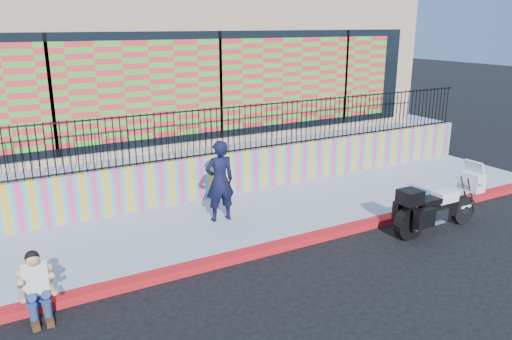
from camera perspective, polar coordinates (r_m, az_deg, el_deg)
ground at (r=10.68m, az=5.92°, el=-8.22°), size 90.00×90.00×0.00m
red_curb at (r=10.65m, az=5.93°, el=-7.85°), size 16.00×0.30×0.15m
sidewalk at (r=11.92m, az=1.35°, el=-5.04°), size 16.00×3.00×0.15m
mural_wall at (r=13.04m, az=-2.23°, el=-0.23°), size 16.00×0.20×1.10m
metal_fence at (r=12.76m, az=-2.28°, el=4.72°), size 15.80×0.04×1.20m
elevated_platform at (r=17.61m, az=-9.87°, el=3.70°), size 16.00×10.00×1.25m
storefront_building at (r=17.02m, az=-10.05°, el=12.20°), size 14.00×8.06×4.00m
police_motorcycle at (r=11.64m, az=19.98°, el=-3.77°), size 2.36×0.78×1.47m
police_officer at (r=11.10m, az=-4.17°, el=-1.26°), size 0.70×0.48×1.85m
seated_man at (r=8.62m, az=-23.71°, el=-12.65°), size 0.54×0.71×1.06m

